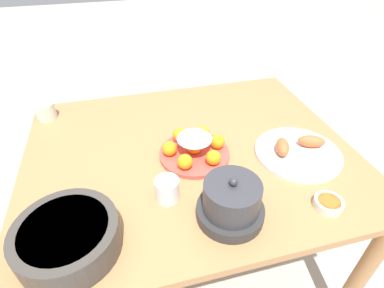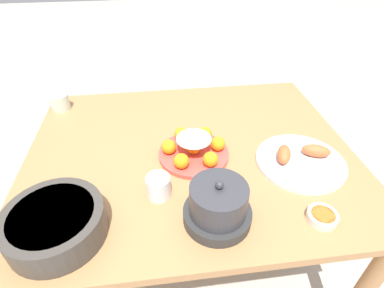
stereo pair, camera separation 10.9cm
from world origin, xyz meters
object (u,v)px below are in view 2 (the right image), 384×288
at_px(dining_table, 190,168).
at_px(serving_bowl, 55,223).
at_px(warming_pot, 218,206).
at_px(cup_near, 60,102).
at_px(sauce_bowl, 322,217).
at_px(seafood_platter, 300,160).
at_px(cup_far, 159,187).
at_px(cake_plate, 194,149).

relative_size(dining_table, serving_bowl, 4.50).
distance_m(dining_table, warming_pot, 0.37).
distance_m(cup_near, warming_pot, 0.91).
distance_m(serving_bowl, sauce_bowl, 0.75).
height_order(sauce_bowl, seafood_platter, seafood_platter).
relative_size(seafood_platter, cup_far, 4.11).
bearing_deg(cake_plate, dining_table, -76.88).
bearing_deg(cake_plate, warming_pot, 95.37).
relative_size(cake_plate, warming_pot, 1.30).
height_order(dining_table, seafood_platter, seafood_platter).
bearing_deg(warming_pot, sauce_bowl, 172.07).
relative_size(seafood_platter, cup_near, 3.85).
distance_m(cake_plate, seafood_platter, 0.38).
xyz_separation_m(sauce_bowl, cup_far, (0.47, -0.16, 0.02)).
xyz_separation_m(dining_table, warming_pot, (-0.04, 0.33, 0.15)).
distance_m(cup_far, warming_pot, 0.20).
bearing_deg(dining_table, cake_plate, 103.12).
bearing_deg(seafood_platter, warming_pot, 31.16).
height_order(dining_table, serving_bowl, serving_bowl).
distance_m(seafood_platter, cup_far, 0.51).
relative_size(serving_bowl, cup_far, 3.55).
bearing_deg(cup_far, cup_near, -54.44).
relative_size(dining_table, sauce_bowl, 13.83).
xyz_separation_m(dining_table, cake_plate, (-0.01, 0.04, 0.13)).
bearing_deg(serving_bowl, dining_table, -141.36).
distance_m(serving_bowl, cup_near, 0.71).
height_order(serving_bowl, cup_near, serving_bowl).
height_order(seafood_platter, cup_near, cup_near).
bearing_deg(cake_plate, sauce_bowl, 134.23).
distance_m(cake_plate, warming_pot, 0.30).
height_order(cake_plate, serving_bowl, same).
relative_size(seafood_platter, warming_pot, 1.58).
xyz_separation_m(cake_plate, warming_pot, (-0.03, 0.30, 0.03)).
height_order(cake_plate, warming_pot, warming_pot).
distance_m(seafood_platter, cup_near, 1.05).
distance_m(sauce_bowl, warming_pot, 0.31).
xyz_separation_m(dining_table, cup_near, (0.55, -0.37, 0.13)).
bearing_deg(sauce_bowl, cup_far, -18.84).
bearing_deg(cup_near, cup_far, 125.56).
bearing_deg(serving_bowl, cup_far, -158.69).
bearing_deg(warming_pot, cake_plate, -84.63).
bearing_deg(cake_plate, serving_bowl, 34.77).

